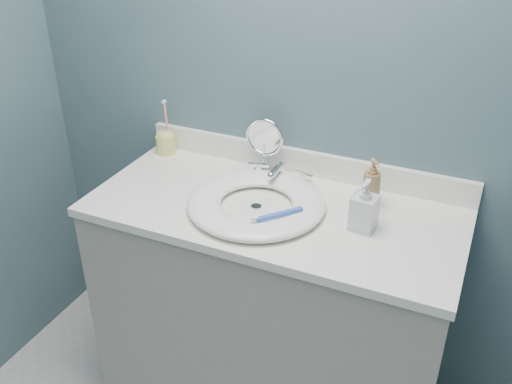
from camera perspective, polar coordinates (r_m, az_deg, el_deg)
The scene contains 12 objects.
back_wall at distance 1.96m, azimuth 5.10°, elevation 10.38°, with size 2.20×0.02×2.40m, color #435965.
vanity_cabinet at distance 2.13m, azimuth 1.61°, elevation -12.05°, with size 1.20×0.55×0.85m, color #A09C93.
countertop at distance 1.87m, azimuth 1.80°, elevation -1.90°, with size 1.22×0.57×0.03m, color white.
backsplash at distance 2.05m, azimuth 4.65°, elevation 3.02°, with size 1.22×0.02×0.09m, color white.
basin at distance 1.84m, azimuth 0.02°, elevation -1.11°, with size 0.45×0.45×0.04m, color white, non-canonical shape.
drain at distance 1.85m, azimuth 0.02°, elevation -1.51°, with size 0.04×0.04×0.01m, color silver.
faucet at distance 2.00m, azimuth 2.34°, elevation 1.73°, with size 0.25×0.13×0.07m.
makeup_mirror at distance 2.02m, azimuth 0.84°, elevation 4.88°, with size 0.14×0.08×0.21m.
soap_bottle_amber at distance 1.86m, azimuth 11.47°, elevation 0.85°, with size 0.06×0.07×0.17m, color olive.
soap_bottle_clear at distance 1.74m, azimuth 10.83°, elevation -1.27°, with size 0.07×0.08×0.16m, color silver.
toothbrush_holder at distance 2.23m, azimuth -9.03°, elevation 5.07°, with size 0.08×0.08×0.22m.
toothbrush_lying at distance 1.74m, azimuth 2.17°, elevation -2.28°, with size 0.12×0.14×0.02m.
Camera 1 is at (0.60, -0.50, 1.84)m, focal length 40.00 mm.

